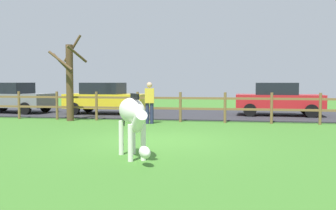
{
  "coord_description": "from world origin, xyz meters",
  "views": [
    {
      "loc": [
        2.24,
        -10.5,
        1.67
      ],
      "look_at": [
        0.22,
        0.53,
        0.98
      ],
      "focal_mm": 40.83,
      "sensor_mm": 36.0,
      "label": 1
    }
  ],
  "objects_px": {
    "parked_car_red": "(278,99)",
    "parked_car_yellow": "(106,98)",
    "zebra": "(133,116)",
    "bare_tree": "(69,79)",
    "visitor_near_fence": "(150,101)",
    "parked_car_grey": "(13,97)"
  },
  "relations": [
    {
      "from": "parked_car_yellow",
      "to": "zebra",
      "type": "bearing_deg",
      "value": -67.34
    },
    {
      "from": "parked_car_red",
      "to": "bare_tree",
      "type": "bearing_deg",
      "value": -157.57
    },
    {
      "from": "parked_car_yellow",
      "to": "bare_tree",
      "type": "bearing_deg",
      "value": -99.26
    },
    {
      "from": "zebra",
      "to": "parked_car_red",
      "type": "xyz_separation_m",
      "value": [
        4.12,
        10.83,
        -0.08
      ]
    },
    {
      "from": "bare_tree",
      "to": "parked_car_grey",
      "type": "relative_size",
      "value": 0.89
    },
    {
      "from": "parked_car_yellow",
      "to": "parked_car_red",
      "type": "bearing_deg",
      "value": 4.18
    },
    {
      "from": "parked_car_red",
      "to": "parked_car_grey",
      "type": "xyz_separation_m",
      "value": [
        -13.43,
        -0.73,
        0.0
      ]
    },
    {
      "from": "bare_tree",
      "to": "parked_car_yellow",
      "type": "distance_m",
      "value": 3.24
    },
    {
      "from": "zebra",
      "to": "parked_car_yellow",
      "type": "xyz_separation_m",
      "value": [
        -4.27,
        10.22,
        -0.08
      ]
    },
    {
      "from": "bare_tree",
      "to": "zebra",
      "type": "xyz_separation_m",
      "value": [
        4.77,
        -7.16,
        -0.86
      ]
    },
    {
      "from": "bare_tree",
      "to": "visitor_near_fence",
      "type": "xyz_separation_m",
      "value": [
        3.57,
        -0.47,
        -0.88
      ]
    },
    {
      "from": "parked_car_grey",
      "to": "visitor_near_fence",
      "type": "height_order",
      "value": "visitor_near_fence"
    },
    {
      "from": "bare_tree",
      "to": "parked_car_red",
      "type": "height_order",
      "value": "bare_tree"
    },
    {
      "from": "bare_tree",
      "to": "visitor_near_fence",
      "type": "distance_m",
      "value": 3.71
    },
    {
      "from": "parked_car_yellow",
      "to": "visitor_near_fence",
      "type": "distance_m",
      "value": 4.68
    },
    {
      "from": "parked_car_grey",
      "to": "parked_car_red",
      "type": "bearing_deg",
      "value": 3.1
    },
    {
      "from": "parked_car_red",
      "to": "visitor_near_fence",
      "type": "height_order",
      "value": "visitor_near_fence"
    },
    {
      "from": "zebra",
      "to": "parked_car_red",
      "type": "distance_m",
      "value": 11.59
    },
    {
      "from": "parked_car_red",
      "to": "parked_car_yellow",
      "type": "xyz_separation_m",
      "value": [
        -8.39,
        -0.61,
        0.0
      ]
    },
    {
      "from": "parked_car_yellow",
      "to": "visitor_near_fence",
      "type": "relative_size",
      "value": 2.47
    },
    {
      "from": "zebra",
      "to": "parked_car_grey",
      "type": "relative_size",
      "value": 0.41
    },
    {
      "from": "bare_tree",
      "to": "parked_car_yellow",
      "type": "xyz_separation_m",
      "value": [
        0.5,
        3.06,
        -0.94
      ]
    }
  ]
}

